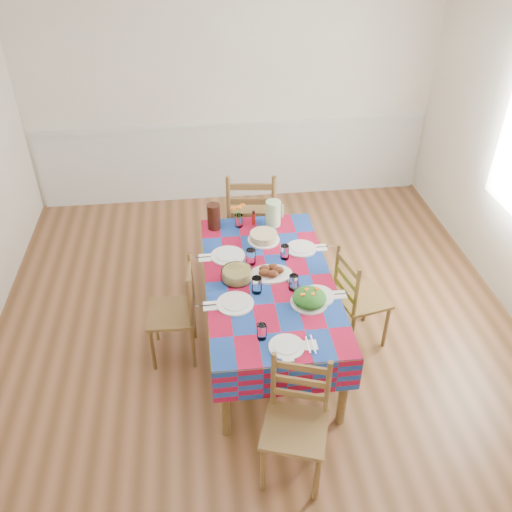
{
  "coord_description": "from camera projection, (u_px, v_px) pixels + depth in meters",
  "views": [
    {
      "loc": [
        -0.43,
        -3.29,
        3.21
      ],
      "look_at": [
        -0.04,
        -0.05,
        0.89
      ],
      "focal_mm": 38.0,
      "sensor_mm": 36.0,
      "label": 1
    }
  ],
  "objects": [
    {
      "name": "room",
      "position": [
        260.0,
        198.0,
        3.78
      ],
      "size": [
        4.58,
        5.08,
        2.78
      ],
      "color": "brown",
      "rests_on": "ground"
    },
    {
      "name": "wainscot",
      "position": [
        233.0,
        159.0,
        6.29
      ],
      "size": [
        4.41,
        0.06,
        0.92
      ],
      "color": "silver",
      "rests_on": "room"
    },
    {
      "name": "dining_table",
      "position": [
        269.0,
        286.0,
        4.14
      ],
      "size": [
        0.97,
        1.8,
        0.7
      ],
      "color": "brown",
      "rests_on": "room"
    },
    {
      "name": "setting_near_head",
      "position": [
        278.0,
        341.0,
        3.51
      ],
      "size": [
        0.38,
        0.26,
        0.11
      ],
      "color": "white",
      "rests_on": "dining_table"
    },
    {
      "name": "setting_left_near",
      "position": [
        242.0,
        297.0,
        3.87
      ],
      "size": [
        0.49,
        0.29,
        0.13
      ],
      "rotation": [
        0.0,
        0.0,
        1.57
      ],
      "color": "white",
      "rests_on": "dining_table"
    },
    {
      "name": "setting_left_far",
      "position": [
        235.0,
        256.0,
        4.28
      ],
      "size": [
        0.5,
        0.3,
        0.13
      ],
      "rotation": [
        0.0,
        0.0,
        1.57
      ],
      "color": "white",
      "rests_on": "dining_table"
    },
    {
      "name": "setting_right_near",
      "position": [
        309.0,
        291.0,
        3.93
      ],
      "size": [
        0.47,
        0.27,
        0.12
      ],
      "rotation": [
        0.0,
        0.0,
        -1.57
      ],
      "color": "white",
      "rests_on": "dining_table"
    },
    {
      "name": "setting_right_far",
      "position": [
        296.0,
        250.0,
        4.36
      ],
      "size": [
        0.47,
        0.27,
        0.12
      ],
      "rotation": [
        0.0,
        0.0,
        -1.57
      ],
      "color": "white",
      "rests_on": "dining_table"
    },
    {
      "name": "meat_platter",
      "position": [
        271.0,
        272.0,
        4.12
      ],
      "size": [
        0.33,
        0.24,
        0.06
      ],
      "color": "white",
      "rests_on": "dining_table"
    },
    {
      "name": "salad_platter",
      "position": [
        309.0,
        298.0,
        3.84
      ],
      "size": [
        0.27,
        0.27,
        0.11
      ],
      "color": "white",
      "rests_on": "dining_table"
    },
    {
      "name": "pasta_bowl",
      "position": [
        237.0,
        275.0,
        4.06
      ],
      "size": [
        0.23,
        0.23,
        0.08
      ],
      "color": "white",
      "rests_on": "dining_table"
    },
    {
      "name": "cake",
      "position": [
        264.0,
        237.0,
        4.49
      ],
      "size": [
        0.27,
        0.27,
        0.07
      ],
      "color": "white",
      "rests_on": "dining_table"
    },
    {
      "name": "serving_utensils",
      "position": [
        293.0,
        283.0,
        4.04
      ],
      "size": [
        0.15,
        0.32,
        0.01
      ],
      "color": "black",
      "rests_on": "dining_table"
    },
    {
      "name": "flower_vase",
      "position": [
        239.0,
        217.0,
        4.64
      ],
      "size": [
        0.14,
        0.11,
        0.22
      ],
      "color": "white",
      "rests_on": "dining_table"
    },
    {
      "name": "hot_sauce",
      "position": [
        254.0,
        218.0,
        4.69
      ],
      "size": [
        0.03,
        0.03,
        0.13
      ],
      "primitive_type": "cylinder",
      "color": "#A9160D",
      "rests_on": "dining_table"
    },
    {
      "name": "green_pitcher",
      "position": [
        273.0,
        213.0,
        4.65
      ],
      "size": [
        0.13,
        0.13,
        0.23
      ],
      "primitive_type": "cylinder",
      "color": "#B6DC9B",
      "rests_on": "dining_table"
    },
    {
      "name": "tea_pitcher",
      "position": [
        214.0,
        217.0,
        4.61
      ],
      "size": [
        0.11,
        0.11,
        0.23
      ],
      "primitive_type": "cylinder",
      "color": "black",
      "rests_on": "dining_table"
    },
    {
      "name": "name_card",
      "position": [
        288.0,
        361.0,
        3.39
      ],
      "size": [
        0.08,
        0.02,
        0.02
      ],
      "primitive_type": "cube",
      "color": "white",
      "rests_on": "dining_table"
    },
    {
      "name": "chair_near",
      "position": [
        296.0,
        424.0,
        3.34
      ],
      "size": [
        0.49,
        0.48,
        0.88
      ],
      "rotation": [
        0.0,
        0.0,
        -0.32
      ],
      "color": "brown",
      "rests_on": "room"
    },
    {
      "name": "chair_far",
      "position": [
        251.0,
        220.0,
        5.11
      ],
      "size": [
        0.52,
        0.5,
        1.06
      ],
      "rotation": [
        0.0,
        0.0,
        3.02
      ],
      "color": "brown",
      "rests_on": "room"
    },
    {
      "name": "chair_left",
      "position": [
        177.0,
        313.0,
        4.19
      ],
      "size": [
        0.38,
        0.4,
        0.87
      ],
      "rotation": [
        0.0,
        0.0,
        -1.61
      ],
      "color": "brown",
      "rests_on": "room"
    },
    {
      "name": "chair_right",
      "position": [
        358.0,
        299.0,
        4.32
      ],
      "size": [
        0.44,
        0.46,
        0.87
      ],
      "rotation": [
        0.0,
        0.0,
        1.79
      ],
      "color": "brown",
      "rests_on": "room"
    }
  ]
}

